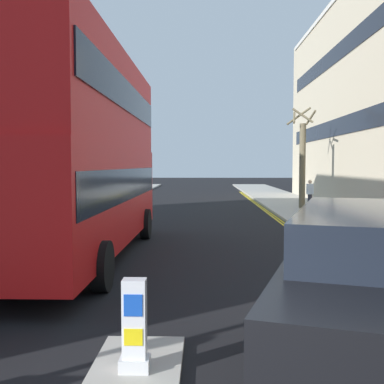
% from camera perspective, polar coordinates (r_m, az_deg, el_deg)
% --- Properties ---
extents(sidewalk_right, '(4.00, 80.00, 0.14)m').
position_cam_1_polar(sidewalk_right, '(19.03, 18.82, -4.34)').
color(sidewalk_right, '#ADA89E').
rests_on(sidewalk_right, ground).
extents(sidewalk_left, '(4.00, 80.00, 0.14)m').
position_cam_1_polar(sidewalk_left, '(19.58, -20.61, -4.17)').
color(sidewalk_left, '#ADA89E').
rests_on(sidewalk_left, ground).
extents(kerb_line_outer, '(0.10, 56.00, 0.01)m').
position_cam_1_polar(kerb_line_outer, '(16.58, 13.93, -5.61)').
color(kerb_line_outer, yellow).
rests_on(kerb_line_outer, ground).
extents(kerb_line_inner, '(0.10, 56.00, 0.01)m').
position_cam_1_polar(kerb_line_inner, '(16.55, 13.38, -5.62)').
color(kerb_line_inner, yellow).
rests_on(kerb_line_inner, ground).
extents(traffic_island, '(1.10, 2.20, 0.10)m').
position_cam_1_polar(traffic_island, '(6.00, -7.06, -21.44)').
color(traffic_island, '#ADA89E').
rests_on(traffic_island, ground).
extents(keep_left_bollard, '(0.36, 0.28, 1.11)m').
position_cam_1_polar(keep_left_bollard, '(5.79, -7.11, -16.42)').
color(keep_left_bollard, silver).
rests_on(keep_left_bollard, traffic_island).
extents(double_decker_bus_away, '(2.84, 10.82, 5.64)m').
position_cam_1_polar(double_decker_bus_away, '(12.94, -13.28, 5.33)').
color(double_decker_bus_away, red).
rests_on(double_decker_bus_away, ground).
extents(pedestrian_far, '(0.34, 0.22, 1.62)m').
position_cam_1_polar(pedestrian_far, '(25.52, 14.35, -0.28)').
color(pedestrian_far, '#2D2D38').
rests_on(pedestrian_far, sidewalk_right).
extents(street_tree_near, '(1.48, 1.58, 5.74)m').
position_cam_1_polar(street_tree_near, '(26.60, 13.46, 3.86)').
color(street_tree_near, '#6B6047').
rests_on(street_tree_near, sidewalk_right).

